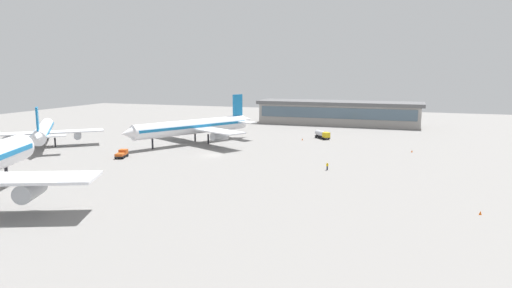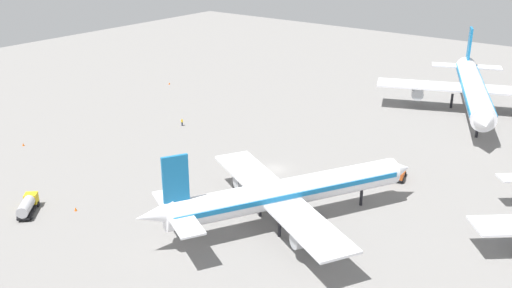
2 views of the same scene
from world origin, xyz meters
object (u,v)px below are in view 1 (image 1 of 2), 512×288
(pushback_tractor, at_px, (122,154))
(safety_cone_far_side, at_px, (302,139))
(airplane_taxiing, at_px, (194,127))
(ground_crew_worker, at_px, (327,166))
(airplane_distant, at_px, (43,131))
(safety_cone_mid_apron, at_px, (412,151))
(safety_cone_near_gate, at_px, (480,213))
(fuel_truck, at_px, (322,134))

(pushback_tractor, relative_size, safety_cone_far_side, 7.90)
(airplane_taxiing, distance_m, ground_crew_worker, 49.36)
(airplane_distant, distance_m, safety_cone_far_side, 76.22)
(airplane_taxiing, height_order, airplane_distant, airplane_taxiing)
(ground_crew_worker, xyz_separation_m, safety_cone_mid_apron, (-17.44, -28.78, -0.55))
(ground_crew_worker, distance_m, safety_cone_near_gate, 35.95)
(ground_crew_worker, bearing_deg, airplane_distant, -66.13)
(fuel_truck, relative_size, safety_cone_mid_apron, 9.82)
(pushback_tractor, xyz_separation_m, safety_cone_mid_apron, (-68.52, -31.44, -0.67))
(safety_cone_mid_apron, bearing_deg, fuel_truck, -30.47)
(airplane_taxiing, distance_m, fuel_truck, 40.74)
(ground_crew_worker, bearing_deg, fuel_truck, -140.88)
(airplane_taxiing, distance_m, safety_cone_mid_apron, 61.61)
(airplane_taxiing, height_order, safety_cone_mid_apron, airplane_taxiing)
(airplane_taxiing, bearing_deg, safety_cone_mid_apron, 124.30)
(safety_cone_near_gate, bearing_deg, airplane_distant, -14.07)
(fuel_truck, height_order, safety_cone_near_gate, fuel_truck)
(airplane_distant, bearing_deg, pushback_tractor, -142.82)
(airplane_taxiing, relative_size, safety_cone_far_side, 69.90)
(airplane_distant, bearing_deg, ground_crew_worker, -133.17)
(fuel_truck, height_order, ground_crew_worker, fuel_truck)
(airplane_distant, xyz_separation_m, safety_cone_far_side, (-67.41, -35.34, -4.20))
(pushback_tractor, relative_size, ground_crew_worker, 2.84)
(pushback_tractor, height_order, safety_cone_mid_apron, pushback_tractor)
(safety_cone_near_gate, bearing_deg, ground_crew_worker, -40.08)
(pushback_tractor, distance_m, safety_cone_far_side, 55.69)
(safety_cone_near_gate, height_order, safety_cone_far_side, same)
(airplane_distant, height_order, fuel_truck, airplane_distant)
(fuel_truck, height_order, safety_cone_far_side, fuel_truck)
(safety_cone_near_gate, distance_m, safety_cone_mid_apron, 52.89)
(fuel_truck, xyz_separation_m, safety_cone_far_side, (5.30, 4.99, -1.09))
(fuel_truck, distance_m, safety_cone_mid_apron, 31.47)
(airplane_distant, distance_m, ground_crew_worker, 82.57)
(airplane_taxiing, relative_size, pushback_tractor, 8.85)
(airplane_distant, relative_size, pushback_tractor, 7.07)
(ground_crew_worker, bearing_deg, safety_cone_far_side, -132.43)
(airplane_distant, height_order, ground_crew_worker, airplane_distant)
(airplane_taxiing, bearing_deg, fuel_truck, 151.58)
(airplane_taxiing, height_order, pushback_tractor, airplane_taxiing)
(safety_cone_near_gate, bearing_deg, pushback_tractor, -14.61)
(pushback_tractor, distance_m, safety_cone_mid_apron, 75.39)
(airplane_taxiing, bearing_deg, pushback_tractor, 12.22)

